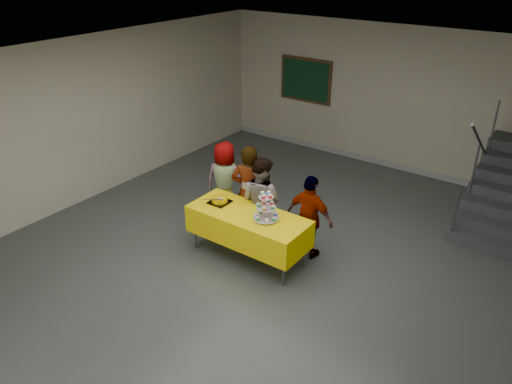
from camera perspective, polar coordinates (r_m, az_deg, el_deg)
room_shell at (r=6.50m, az=-0.59°, el=6.11°), size 10.00×10.04×3.02m
bake_table at (r=7.59m, az=-0.89°, el=-3.88°), size 1.88×0.78×0.77m
cupcake_stand at (r=7.25m, az=1.16°, el=-1.97°), size 0.38×0.38×0.44m
bear_cake at (r=7.79m, az=-4.17°, el=-0.82°), size 0.32×0.36×0.12m
schoolchild_a at (r=8.66m, az=-3.56°, el=1.24°), size 0.80×0.64×1.42m
schoolchild_b at (r=8.03m, az=-0.79°, el=-0.06°), size 0.69×0.60×1.61m
schoolchild_c at (r=7.93m, az=0.60°, el=-0.98°), size 0.77×0.63×1.48m
schoolchild_d at (r=7.60m, az=6.17°, el=-2.93°), size 0.82×0.38×1.36m
noticeboard at (r=11.73m, az=5.69°, el=12.60°), size 1.30×0.05×1.00m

